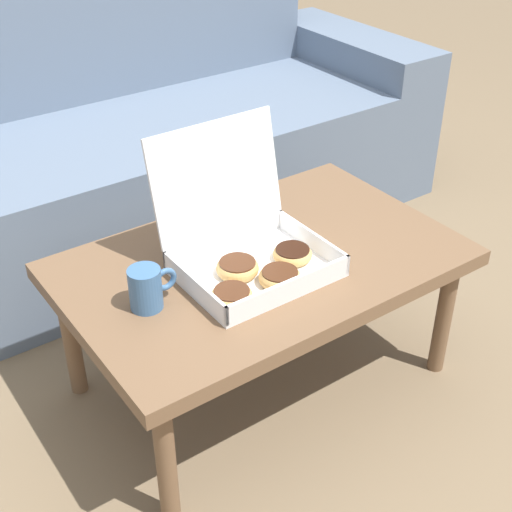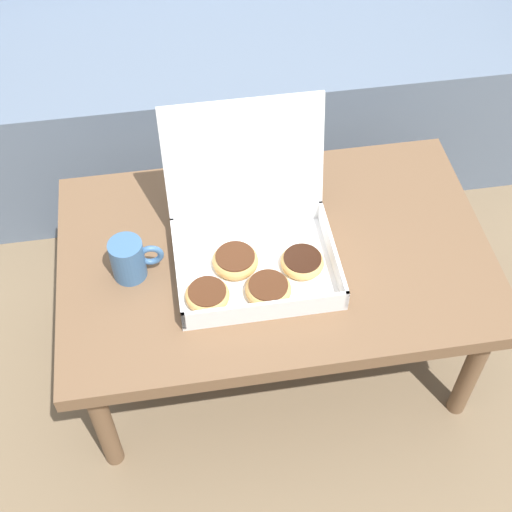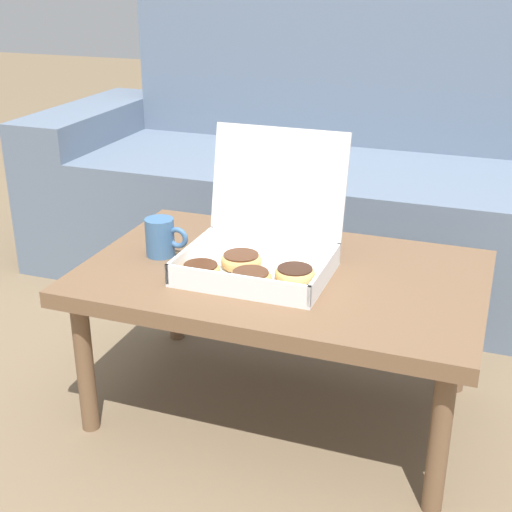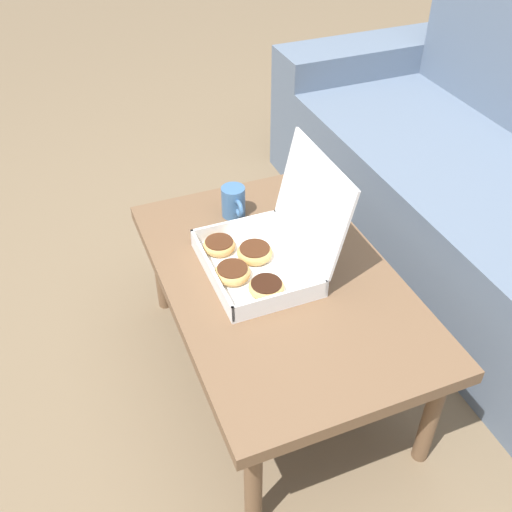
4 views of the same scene
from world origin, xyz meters
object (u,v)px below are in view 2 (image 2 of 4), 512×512
at_px(coffee_table, 275,262).
at_px(pastry_box, 252,248).
at_px(couch, 223,41).
at_px(coffee_mug, 129,259).

height_order(coffee_table, pastry_box, pastry_box).
bearing_deg(pastry_box, coffee_table, 28.82).
xyz_separation_m(coffee_table, pastry_box, (-0.06, -0.03, 0.10)).
bearing_deg(couch, coffee_table, -90.00).
bearing_deg(coffee_table, couch, 90.00).
height_order(couch, coffee_mug, couch).
distance_m(couch, coffee_mug, 1.02).
bearing_deg(coffee_table, pastry_box, -151.18).
distance_m(pastry_box, coffee_mug, 0.27).
height_order(pastry_box, coffee_mug, pastry_box).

